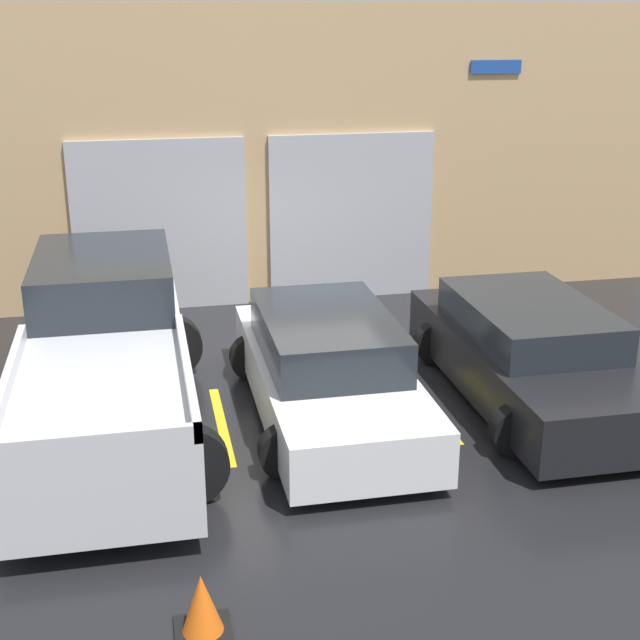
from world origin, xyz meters
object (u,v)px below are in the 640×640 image
traffic_cone (202,607)px  sedan_white (328,370)px  pickup_truck (105,359)px  sedan_side (530,354)px

traffic_cone → sedan_white: bearing=64.1°
pickup_truck → traffic_cone: (0.80, -4.12, -0.62)m
sedan_side → traffic_cone: (-4.55, -3.84, -0.36)m
sedan_side → traffic_cone: 5.96m
sedan_white → sedan_side: size_ratio=0.99×
pickup_truck → sedan_white: pickup_truck is taller
pickup_truck → sedan_white: (2.67, -0.27, -0.26)m
pickup_truck → traffic_cone: size_ratio=10.15×
pickup_truck → sedan_white: 2.70m
sedan_white → sedan_side: bearing=-0.1°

